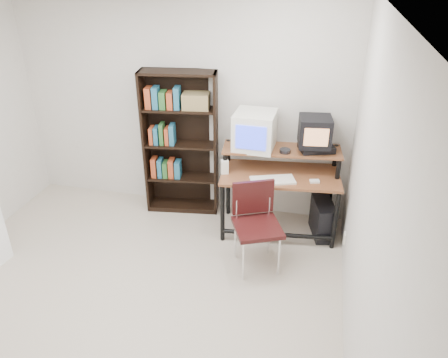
% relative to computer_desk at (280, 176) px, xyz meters
% --- Properties ---
extents(floor, '(4.00, 4.00, 0.01)m').
position_rel_computer_desk_xyz_m(floor, '(-1.25, -1.62, -0.70)').
color(floor, beige).
rests_on(floor, ground).
extents(ceiling, '(4.00, 4.00, 0.01)m').
position_rel_computer_desk_xyz_m(ceiling, '(-1.25, -1.62, 1.90)').
color(ceiling, white).
rests_on(ceiling, back_wall).
extents(back_wall, '(4.00, 0.01, 2.60)m').
position_rel_computer_desk_xyz_m(back_wall, '(-1.25, 0.38, 0.60)').
color(back_wall, beige).
rests_on(back_wall, floor).
extents(right_wall, '(0.01, 4.00, 2.60)m').
position_rel_computer_desk_xyz_m(right_wall, '(0.75, -1.62, 0.60)').
color(right_wall, beige).
rests_on(right_wall, floor).
extents(computer_desk, '(1.36, 0.78, 0.98)m').
position_rel_computer_desk_xyz_m(computer_desk, '(0.00, 0.00, 0.00)').
color(computer_desk, brown).
rests_on(computer_desk, floor).
extents(crt_monitor, '(0.45, 0.46, 0.41)m').
position_rel_computer_desk_xyz_m(crt_monitor, '(-0.32, 0.09, 0.48)').
color(crt_monitor, white).
rests_on(crt_monitor, computer_desk).
extents(vcr, '(0.43, 0.37, 0.08)m').
position_rel_computer_desk_xyz_m(vcr, '(0.36, 0.14, 0.31)').
color(vcr, black).
rests_on(vcr, computer_desk).
extents(crt_tv, '(0.38, 0.37, 0.32)m').
position_rel_computer_desk_xyz_m(crt_tv, '(0.33, 0.12, 0.51)').
color(crt_tv, black).
rests_on(crt_tv, vcr).
extents(cd_spindle, '(0.12, 0.12, 0.05)m').
position_rel_computer_desk_xyz_m(cd_spindle, '(0.03, 0.01, 0.30)').
color(cd_spindle, '#26262B').
rests_on(cd_spindle, computer_desk).
extents(keyboard, '(0.51, 0.36, 0.03)m').
position_rel_computer_desk_xyz_m(keyboard, '(-0.06, -0.21, 0.04)').
color(keyboard, white).
rests_on(keyboard, computer_desk).
extents(mousepad, '(0.24, 0.21, 0.01)m').
position_rel_computer_desk_xyz_m(mousepad, '(0.37, -0.12, 0.02)').
color(mousepad, black).
rests_on(mousepad, computer_desk).
extents(mouse, '(0.11, 0.09, 0.03)m').
position_rel_computer_desk_xyz_m(mouse, '(0.38, -0.14, 0.04)').
color(mouse, white).
rests_on(mouse, mousepad).
extents(desk_speaker, '(0.10, 0.10, 0.17)m').
position_rel_computer_desk_xyz_m(desk_speaker, '(-0.60, -0.14, 0.11)').
color(desk_speaker, white).
rests_on(desk_speaker, computer_desk).
extents(pc_tower, '(0.30, 0.49, 0.42)m').
position_rel_computer_desk_xyz_m(pc_tower, '(0.51, -0.00, -0.49)').
color(pc_tower, black).
rests_on(pc_tower, floor).
extents(school_chair, '(0.59, 0.59, 0.90)m').
position_rel_computer_desk_xyz_m(school_chair, '(-0.16, -0.68, -0.14)').
color(school_chair, black).
rests_on(school_chair, floor).
extents(bookshelf, '(0.91, 0.41, 1.75)m').
position_rel_computer_desk_xyz_m(bookshelf, '(-1.23, 0.23, 0.20)').
color(bookshelf, black).
rests_on(bookshelf, floor).
extents(wall_outlet, '(0.02, 0.08, 0.12)m').
position_rel_computer_desk_xyz_m(wall_outlet, '(0.74, -0.47, -0.40)').
color(wall_outlet, beige).
rests_on(wall_outlet, right_wall).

